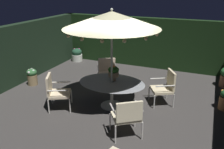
{
  "coord_description": "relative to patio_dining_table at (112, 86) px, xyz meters",
  "views": [
    {
      "loc": [
        2.48,
        -5.81,
        3.29
      ],
      "look_at": [
        0.07,
        -0.12,
        0.96
      ],
      "focal_mm": 38.52,
      "sensor_mm": 36.0,
      "label": 1
    }
  ],
  "objects": [
    {
      "name": "ground_plane",
      "position": [
        -0.07,
        0.14,
        -0.63
      ],
      "size": [
        7.63,
        7.81,
        0.02
      ],
      "primitive_type": "cube",
      "color": "#3B3836"
    },
    {
      "name": "potted_plant_left_near",
      "position": [
        -3.16,
        3.39,
        -0.33
      ],
      "size": [
        0.47,
        0.47,
        0.58
      ],
      "color": "beige",
      "rests_on": "ground_plane"
    },
    {
      "name": "patio_chair_east",
      "position": [
        -1.38,
        -0.72,
        -0.06
      ],
      "size": [
        0.81,
        0.82,
        0.99
      ],
      "color": "beige",
      "rests_on": "ground_plane"
    },
    {
      "name": "patio_dining_table",
      "position": [
        0.0,
        0.0,
        0.0
      ],
      "size": [
        1.88,
        1.4,
        0.74
      ],
      "color": "beige",
      "rests_on": "ground_plane"
    },
    {
      "name": "patio_chair_southeast",
      "position": [
        0.9,
        -1.25,
        -0.04
      ],
      "size": [
        0.85,
        0.83,
        0.97
      ],
      "color": "silver",
      "rests_on": "ground_plane"
    },
    {
      "name": "patio_chair_north",
      "position": [
        1.35,
        0.77,
        -0.06
      ],
      "size": [
        0.81,
        0.81,
        1.0
      ],
      "color": "silver",
      "rests_on": "ground_plane"
    },
    {
      "name": "hedge_backdrop_rear",
      "position": [
        -0.07,
        3.89,
        0.41
      ],
      "size": [
        7.63,
        0.3,
        2.04
      ],
      "primitive_type": "cube",
      "color": "black",
      "rests_on": "ground_plane"
    },
    {
      "name": "hedge_backdrop_left",
      "position": [
        -3.73,
        0.14,
        0.41
      ],
      "size": [
        0.3,
        7.81,
        2.04
      ],
      "primitive_type": "cube",
      "color": "black",
      "rests_on": "ground_plane"
    },
    {
      "name": "centerpiece_planter",
      "position": [
        -0.0,
        0.13,
        0.39
      ],
      "size": [
        0.31,
        0.31,
        0.45
      ],
      "color": "tan",
      "rests_on": "patio_dining_table"
    },
    {
      "name": "patio_umbrella",
      "position": [
        0.0,
        -0.0,
        1.83
      ],
      "size": [
        2.53,
        2.53,
        2.74
      ],
      "color": "silver",
      "rests_on": "ground_plane"
    },
    {
      "name": "potted_plant_left_far",
      "position": [
        -3.15,
        0.37,
        -0.31
      ],
      "size": [
        0.35,
        0.36,
        0.58
      ],
      "color": "#8C734E",
      "rests_on": "ground_plane"
    },
    {
      "name": "patio_chair_northeast",
      "position": [
        -0.74,
        1.35,
        -0.08
      ],
      "size": [
        0.84,
        0.81,
        0.92
      ],
      "color": "silver",
      "rests_on": "ground_plane"
    }
  ]
}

